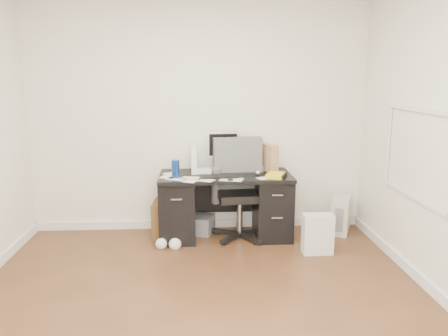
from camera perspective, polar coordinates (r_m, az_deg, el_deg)
The scene contains 18 objects.
ground at distance 3.70m, azimuth -2.99°, elevation -18.10°, with size 4.00×4.00×0.00m, color #462B16.
room_shell at distance 3.24m, azimuth -2.74°, elevation 8.52°, with size 4.02×4.02×2.71m.
desk at distance 5.08m, azimuth 0.19°, elevation -4.69°, with size 1.50×0.70×0.75m.
loose_papers at distance 4.93m, azimuth -2.09°, elevation -0.98°, with size 1.10×0.60×0.00m, color silver, non-canonical shape.
lcd_monitor at distance 5.16m, azimuth -0.14°, elevation 2.27°, with size 0.37×0.21×0.47m, color #ABACB0, non-canonical shape.
keyboard at distance 4.82m, azimuth -0.52°, elevation -1.12°, with size 0.42×0.14×0.02m, color black.
computer_mouse at distance 4.93m, azimuth 4.41°, elevation -0.63°, with size 0.07×0.07×0.07m, color #ABACB0.
travel_mug at distance 4.84m, azimuth -6.34°, elevation -0.11°, with size 0.09×0.09×0.20m, color #153995.
white_binder at distance 5.08m, azimuth -3.89°, elevation 1.14°, with size 0.12×0.27×0.31m, color silver.
magazine_file at distance 5.17m, azimuth 5.87°, elevation 1.35°, with size 0.14×0.27×0.32m, color #966848.
pen_cup at distance 5.20m, azimuth 2.55°, elevation 1.18°, with size 0.11×0.11×0.26m, color #553618, non-canonical shape.
yellow_book at distance 4.87m, azimuth 6.83°, elevation -0.95°, with size 0.19×0.25×0.04m, color yellow.
paper_remote at distance 4.73m, azimuth 1.00°, elevation -1.40°, with size 0.24×0.20×0.02m, color silver, non-canonical shape.
office_chair at distance 5.01m, azimuth 2.10°, elevation -2.82°, with size 0.65×0.65×1.15m, color #555755, non-canonical shape.
pc_tower at distance 5.48m, azimuth 15.04°, elevation -5.88°, with size 0.19×0.43×0.43m, color beige.
shopping_bag at distance 4.77m, azimuth 12.14°, elevation -8.42°, with size 0.32×0.23×0.43m, color silver.
wicker_basket at distance 5.22m, azimuth -6.87°, elevation -6.52°, with size 0.41×0.41×0.41m, color #493315.
desk_printer at distance 5.30m, azimuth -3.46°, elevation -7.33°, with size 0.36×0.30×0.21m, color slate.
Camera 1 is at (-0.01, -3.20, 1.85)m, focal length 35.00 mm.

